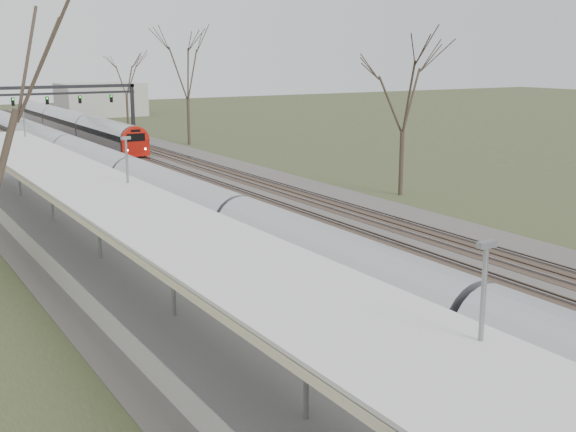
# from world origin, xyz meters

# --- Properties ---
(track_bed) EXTENTS (24.00, 160.00, 0.22)m
(track_bed) POSITION_xyz_m (0.26, 55.00, 0.06)
(track_bed) COLOR #474442
(track_bed) RESTS_ON ground
(platform) EXTENTS (3.50, 69.00, 1.00)m
(platform) POSITION_xyz_m (-9.05, 37.50, 0.50)
(platform) COLOR #9E9B93
(platform) RESTS_ON ground
(canopy) EXTENTS (4.10, 50.00, 3.11)m
(canopy) POSITION_xyz_m (-9.05, 32.99, 3.93)
(canopy) COLOR slate
(canopy) RESTS_ON platform
(signal_gantry) EXTENTS (21.00, 0.59, 6.08)m
(signal_gantry) POSITION_xyz_m (0.29, 84.99, 4.91)
(signal_gantry) COLOR black
(signal_gantry) RESTS_ON ground
(tree_east_far) EXTENTS (5.00, 5.00, 10.30)m
(tree_east_far) POSITION_xyz_m (14.00, 42.00, 7.29)
(tree_east_far) COLOR #2D231C
(tree_east_far) RESTS_ON ground
(train_near) EXTENTS (2.62, 90.21, 3.05)m
(train_near) POSITION_xyz_m (-2.50, 48.60, 1.48)
(train_near) COLOR #A7AAB1
(train_near) RESTS_ON ground
(train_far) EXTENTS (2.62, 45.21, 3.05)m
(train_far) POSITION_xyz_m (4.50, 89.77, 1.48)
(train_far) COLOR #A7AAB1
(train_far) RESTS_ON ground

